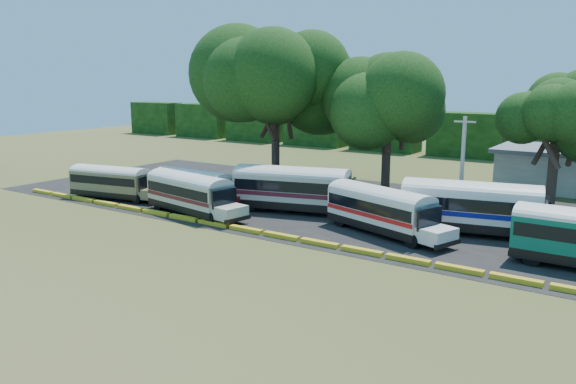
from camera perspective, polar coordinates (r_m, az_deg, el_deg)
The scene contains 14 objects.
ground at distance 37.93m, azimuth -3.41°, elevation -4.71°, with size 160.00×160.00×0.00m, color #314818.
asphalt_strip at distance 47.28m, azimuth 6.37°, elevation -1.49°, with size 64.00×24.00×0.02m, color black.
curb at distance 38.66m, azimuth -2.52°, elevation -4.16°, with size 53.70×0.45×0.30m.
treeline_backdrop at distance 80.45m, azimuth 17.72°, elevation 5.54°, with size 130.00×4.00×6.00m.
bus_beige at distance 52.09m, azimuth -17.43°, elevation 1.14°, with size 9.23×3.82×2.95m.
bus_red at distance 48.37m, azimuth -9.49°, elevation 0.74°, with size 9.01×2.51×2.94m.
bus_cream_west at distance 44.75m, azimuth -9.84°, elevation 0.06°, with size 10.16×4.10×3.25m.
bus_cream_east at distance 44.77m, azimuth 0.69°, elevation 0.56°, with size 11.55×5.48×3.69m.
bus_white_red at distance 39.11m, azimuth 9.52°, elevation -1.57°, with size 10.15×5.51×3.26m.
bus_white_blue at distance 40.45m, azimuth 18.38°, elevation -1.23°, with size 11.47×4.94×3.67m.
tree_west at distance 54.71m, azimuth -1.31°, elevation 11.47°, with size 12.19×12.19×15.06m.
tree_center at distance 51.51m, azimuth 10.17°, elevation 9.88°, with size 9.58×9.58×12.85m.
tree_east at distance 50.12m, azimuth 25.76°, elevation 7.36°, with size 7.10×7.10×10.64m.
utility_pole at distance 44.04m, azimuth 17.27°, elevation 2.41°, with size 1.60×0.30×7.81m.
Camera 1 is at (22.04, -29.00, 10.56)m, focal length 35.00 mm.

